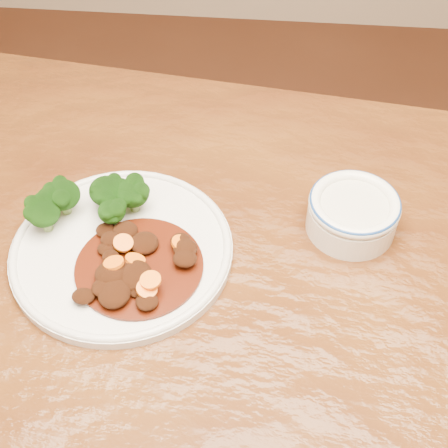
{
  "coord_description": "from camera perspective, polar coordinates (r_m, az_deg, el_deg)",
  "views": [
    {
      "loc": [
        -0.01,
        -0.47,
        1.41
      ],
      "look_at": [
        -0.06,
        0.11,
        0.77
      ],
      "focal_mm": 50.0,
      "sensor_mm": 36.0,
      "label": 1
    }
  ],
  "objects": [
    {
      "name": "broccoli_florets",
      "position": [
        0.87,
        -12.15,
        2.22
      ],
      "size": [
        0.16,
        0.09,
        0.05
      ],
      "color": "#7B9C50",
      "rests_on": "dinner_plate"
    },
    {
      "name": "dining_table",
      "position": [
        0.87,
        3.66,
        -9.93
      ],
      "size": [
        1.6,
        1.08,
        0.75
      ],
      "rotation": [
        0.0,
        0.0,
        -0.12
      ],
      "color": "#5D3210",
      "rests_on": "ground"
    },
    {
      "name": "dinner_plate",
      "position": [
        0.85,
        -9.32,
        -2.27
      ],
      "size": [
        0.3,
        0.3,
        0.02
      ],
      "rotation": [
        0.0,
        0.0,
        -0.21
      ],
      "color": "silver",
      "rests_on": "dining_table"
    },
    {
      "name": "dip_bowl",
      "position": [
        0.87,
        11.7,
        1.07
      ],
      "size": [
        0.13,
        0.13,
        0.06
      ],
      "rotation": [
        0.0,
        0.0,
        0.37
      ],
      "color": "white",
      "rests_on": "dining_table"
    },
    {
      "name": "mince_stew",
      "position": [
        0.81,
        -8.21,
        -3.85
      ],
      "size": [
        0.17,
        0.17,
        0.03
      ],
      "color": "#441307",
      "rests_on": "dinner_plate"
    }
  ]
}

